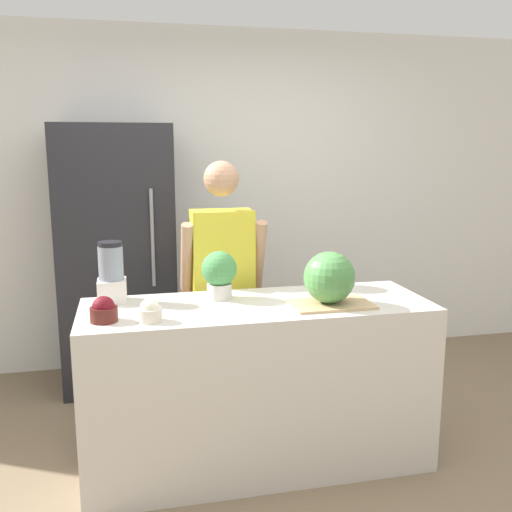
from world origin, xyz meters
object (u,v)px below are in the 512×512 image
Objects in this scene: refrigerator at (118,258)px; watermelon at (329,277)px; bowl_cherries at (104,311)px; bowl_cream at (150,312)px; person at (223,290)px; potted_plant at (219,273)px; blender at (111,274)px.

watermelon is (1.09, -1.40, 0.12)m from refrigerator.
bowl_cream is at bearing -13.40° from bowl_cherries.
person is 0.46m from potted_plant.
person is at bearing 57.52° from bowl_cream.
bowl_cherries is (-0.68, -0.69, 0.11)m from person.
blender is (-0.02, -1.08, 0.12)m from refrigerator.
person is at bearing -49.46° from refrigerator.
refrigerator reaches higher than watermelon.
person is 6.24× the size of potted_plant.
bowl_cherries is at bearing -95.22° from blender.
person is at bearing 27.36° from blender.
watermelon is 1.03× the size of potted_plant.
potted_plant is at bearing 41.06° from bowl_cream.
bowl_cream is 0.45m from blender.
person is 14.18× the size of bowl_cream.
bowl_cherries is 0.22m from bowl_cream.
watermelon is at bearing -52.16° from refrigerator.
person reaches higher than bowl_cherries.
refrigerator reaches higher than potted_plant.
potted_plant is (0.39, 0.34, 0.10)m from bowl_cream.
watermelon is 0.93m from bowl_cream.
person is (0.63, -0.74, -0.09)m from refrigerator.
potted_plant is at bearing 25.59° from bowl_cherries.
person is 0.76m from blender.
refrigerator is at bearing 89.19° from blender.
watermelon is at bearing 5.07° from bowl_cream.
potted_plant reaches higher than bowl_cream.
watermelon is 1.14m from bowl_cherries.
refrigerator is 5.75× the size of blender.
refrigerator is at bearing 127.84° from watermelon.
blender is at bearing 114.03° from bowl_cream.
person is at bearing 45.27° from bowl_cherries.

